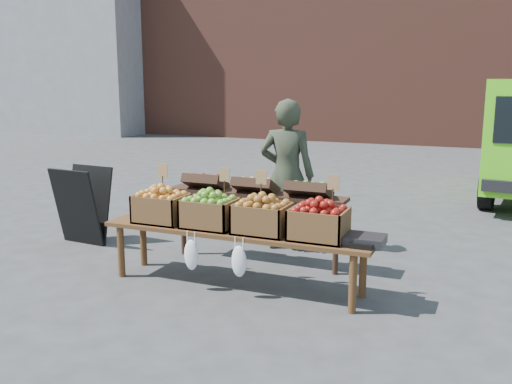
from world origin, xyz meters
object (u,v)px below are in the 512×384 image
at_px(chalkboard_sign, 83,205).
at_px(crate_red_apples, 262,218).
at_px(display_bench, 236,258).
at_px(weighing_scale, 365,240).
at_px(crate_russet_pears, 210,213).
at_px(vendor, 287,175).
at_px(crate_green_apples, 319,224).
at_px(crate_golden_apples, 162,208).
at_px(back_table, 255,218).

distance_m(chalkboard_sign, crate_red_apples, 2.72).
height_order(display_bench, weighing_scale, weighing_scale).
relative_size(crate_russet_pears, weighing_scale, 1.47).
bearing_deg(vendor, weighing_scale, 123.87).
bearing_deg(crate_red_apples, crate_green_apples, 0.00).
relative_size(crate_golden_apples, crate_russet_pears, 1.00).
xyz_separation_m(vendor, crate_green_apples, (0.81, -1.39, -0.18)).
height_order(display_bench, crate_red_apples, crate_red_apples).
distance_m(vendor, weighing_scale, 1.88).
height_order(crate_golden_apples, crate_russet_pears, same).
distance_m(display_bench, crate_golden_apples, 0.93).
xyz_separation_m(crate_russet_pears, weighing_scale, (1.52, 0.00, -0.10)).
relative_size(display_bench, crate_russet_pears, 5.40).
bearing_deg(vendor, crate_golden_apples, 51.22).
distance_m(crate_golden_apples, weighing_scale, 2.08).
relative_size(crate_russet_pears, crate_green_apples, 1.00).
bearing_deg(crate_golden_apples, vendor, 58.92).
bearing_deg(crate_green_apples, vendor, 120.20).
distance_m(vendor, crate_red_apples, 1.43).
distance_m(crate_golden_apples, crate_russet_pears, 0.55).
bearing_deg(crate_golden_apples, back_table, 44.79).
relative_size(vendor, display_bench, 0.66).
relative_size(display_bench, crate_golden_apples, 5.40).
xyz_separation_m(display_bench, weighing_scale, (1.25, 0.00, 0.33)).
height_order(back_table, crate_russet_pears, back_table).
bearing_deg(crate_red_apples, back_table, 117.49).
height_order(crate_golden_apples, weighing_scale, crate_golden_apples).
bearing_deg(crate_golden_apples, chalkboard_sign, 157.64).
distance_m(display_bench, crate_green_apples, 0.93).
relative_size(vendor, back_table, 0.85).
bearing_deg(back_table, vendor, 80.38).
bearing_deg(chalkboard_sign, back_table, 6.57).
relative_size(display_bench, crate_green_apples, 5.40).
distance_m(crate_russet_pears, crate_red_apples, 0.55).
bearing_deg(crate_red_apples, vendor, 100.60).
distance_m(crate_golden_apples, crate_red_apples, 1.10).
xyz_separation_m(crate_russet_pears, crate_red_apples, (0.55, 0.00, 0.00)).
xyz_separation_m(vendor, display_bench, (-0.01, -1.39, -0.60)).
relative_size(chalkboard_sign, crate_golden_apples, 1.92).
relative_size(chalkboard_sign, crate_green_apples, 1.92).
xyz_separation_m(chalkboard_sign, crate_red_apples, (2.64, -0.63, 0.23)).
relative_size(back_table, crate_golden_apples, 4.20).
bearing_deg(display_bench, weighing_scale, 0.00).
distance_m(vendor, crate_green_apples, 1.62).
bearing_deg(crate_golden_apples, crate_green_apples, 0.00).
bearing_deg(vendor, display_bench, 81.70).
xyz_separation_m(chalkboard_sign, crate_russet_pears, (2.09, -0.63, 0.23)).
distance_m(chalkboard_sign, crate_green_apples, 3.26).
height_order(back_table, crate_green_apples, back_table).
relative_size(back_table, weighing_scale, 6.18).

